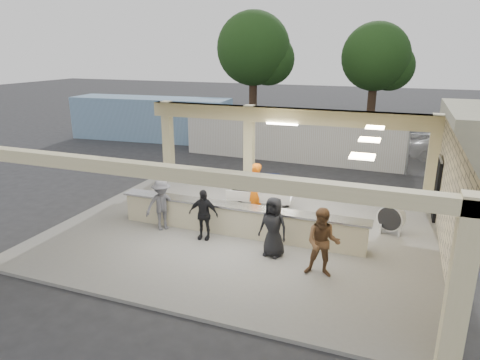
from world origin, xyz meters
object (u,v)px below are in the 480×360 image
at_px(passenger_b, 203,214).
at_px(car_dark, 395,138).
at_px(passenger_d, 273,227).
at_px(container_blue, 151,119).
at_px(car_white_a, 449,146).
at_px(passenger_a, 323,243).
at_px(passenger_c, 162,205).
at_px(luggage_cart, 261,190).
at_px(baggage_handler, 255,189).
at_px(baggage_counter, 238,220).
at_px(drum_fan, 391,218).
at_px(container_white, 293,135).

height_order(passenger_b, car_dark, passenger_b).
bearing_deg(passenger_d, car_dark, 90.62).
relative_size(passenger_b, container_blue, 0.15).
relative_size(passenger_b, car_white_a, 0.33).
bearing_deg(car_dark, passenger_d, -176.38).
relative_size(passenger_a, passenger_c, 1.10).
bearing_deg(passenger_d, luggage_cart, 124.59).
bearing_deg(car_white_a, passenger_c, 124.30).
xyz_separation_m(baggage_handler, passenger_a, (3.02, -3.43, -0.03)).
height_order(car_white_a, container_blue, container_blue).
xyz_separation_m(baggage_counter, car_dark, (4.31, 14.58, 0.18)).
height_order(passenger_a, passenger_b, passenger_a).
bearing_deg(drum_fan, car_white_a, 99.46).
distance_m(drum_fan, passenger_c, 7.41).
relative_size(passenger_a, container_white, 0.16).
bearing_deg(car_dark, passenger_b, 175.15).
bearing_deg(passenger_d, passenger_c, -176.39).
relative_size(drum_fan, baggage_handler, 0.50).
bearing_deg(car_white_a, car_dark, 54.04).
distance_m(passenger_d, container_blue, 18.45).
height_order(drum_fan, baggage_handler, baggage_handler).
bearing_deg(container_blue, baggage_counter, -53.39).
distance_m(baggage_counter, passenger_c, 2.54).
height_order(baggage_counter, passenger_d, passenger_d).
xyz_separation_m(drum_fan, baggage_handler, (-4.61, -0.06, 0.44)).
height_order(drum_fan, passenger_d, passenger_d).
relative_size(luggage_cart, car_dark, 0.54).
height_order(baggage_counter, car_white_a, car_white_a).
xyz_separation_m(baggage_counter, passenger_d, (1.46, -1.01, 0.39)).
distance_m(baggage_handler, container_white, 9.21).
relative_size(luggage_cart, container_white, 0.21).
bearing_deg(passenger_c, car_white_a, 10.33).
bearing_deg(container_white, car_white_a, 21.97).
distance_m(baggage_handler, passenger_a, 4.57).
xyz_separation_m(luggage_cart, car_dark, (4.34, 12.18, -0.06)).
xyz_separation_m(baggage_counter, passenger_c, (-2.46, -0.50, 0.36)).
distance_m(drum_fan, passenger_a, 3.86).
distance_m(car_dark, container_white, 6.42).
xyz_separation_m(passenger_b, passenger_d, (2.35, -0.33, 0.07)).
bearing_deg(baggage_counter, drum_fan, 21.86).
bearing_deg(passenger_d, passenger_a, -12.31).
bearing_deg(drum_fan, passenger_a, -92.91).
height_order(drum_fan, container_white, container_white).
xyz_separation_m(passenger_a, car_white_a, (4.16, 15.54, -0.34)).
distance_m(passenger_d, car_white_a, 15.93).
bearing_deg(container_white, container_blue, 172.62).
bearing_deg(passenger_d, container_white, 112.36).
xyz_separation_m(baggage_counter, baggage_handler, (-0.04, 1.77, 0.47)).
distance_m(passenger_b, car_dark, 16.12).
bearing_deg(car_dark, car_white_a, -90.02).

